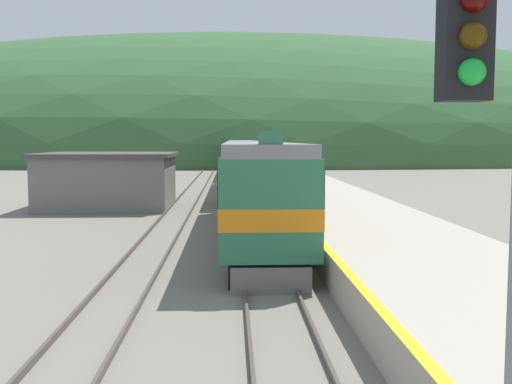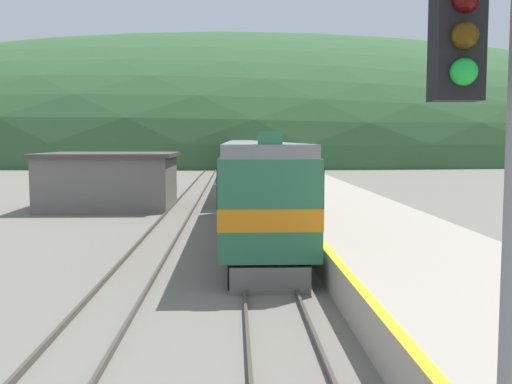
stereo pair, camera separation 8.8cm
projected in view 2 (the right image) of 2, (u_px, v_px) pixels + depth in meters
track_main at (242, 174)px, 71.94m from camera, size 1.52×180.00×0.16m
track_siding at (207, 174)px, 71.78m from camera, size 1.52×180.00×0.16m
platform at (297, 183)px, 52.16m from camera, size 5.84×140.00×1.06m
distant_hills at (238, 158)px, 135.09m from camera, size 234.88×105.69×53.06m
station_shed at (110, 180)px, 37.43m from camera, size 8.21×7.25×3.45m
express_train_lead_car at (257, 187)px, 25.53m from camera, size 2.94×19.03×4.51m
carriage_second at (246, 165)px, 47.12m from camera, size 2.93×22.14×4.15m
carriage_third at (242, 157)px, 70.03m from camera, size 2.93×22.14×4.15m
carriage_fourth at (240, 152)px, 92.94m from camera, size 2.93×22.14×4.15m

